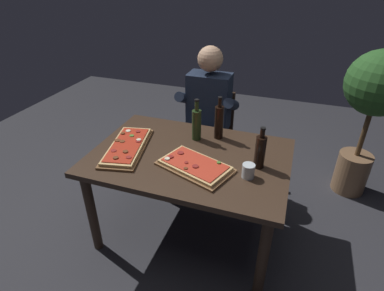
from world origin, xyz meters
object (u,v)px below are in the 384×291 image
(pizza_rectangular_left, at_px, (127,146))
(tumbler_near_camera, at_px, (248,171))
(dining_table, at_px, (190,166))
(potted_plant_corner, at_px, (374,102))
(pizza_rectangular_front, at_px, (195,166))
(diner_chair, at_px, (210,131))
(vinegar_bottle_green, at_px, (219,122))
(oil_bottle_amber, at_px, (197,124))
(wine_bottle_dark, at_px, (260,151))
(seated_diner, at_px, (207,112))

(pizza_rectangular_left, relative_size, tumbler_near_camera, 6.67)
(dining_table, xyz_separation_m, potted_plant_corner, (1.27, 1.02, 0.28))
(pizza_rectangular_front, height_order, tumbler_near_camera, tumbler_near_camera)
(diner_chair, distance_m, potted_plant_corner, 1.44)
(tumbler_near_camera, bearing_deg, potted_plant_corner, 54.04)
(vinegar_bottle_green, xyz_separation_m, diner_chair, (-0.22, 0.54, -0.39))
(pizza_rectangular_front, distance_m, pizza_rectangular_left, 0.55)
(pizza_rectangular_left, bearing_deg, tumbler_near_camera, -3.42)
(oil_bottle_amber, bearing_deg, vinegar_bottle_green, 26.09)
(dining_table, height_order, oil_bottle_amber, oil_bottle_amber)
(wine_bottle_dark, distance_m, vinegar_bottle_green, 0.47)
(pizza_rectangular_front, distance_m, wine_bottle_dark, 0.44)
(potted_plant_corner, bearing_deg, dining_table, -141.23)
(pizza_rectangular_front, relative_size, vinegar_bottle_green, 1.64)
(vinegar_bottle_green, xyz_separation_m, potted_plant_corner, (1.15, 0.71, 0.04))
(pizza_rectangular_front, xyz_separation_m, wine_bottle_dark, (0.40, 0.16, 0.10))
(pizza_rectangular_front, height_order, vinegar_bottle_green, vinegar_bottle_green)
(dining_table, xyz_separation_m, seated_diner, (-0.09, 0.74, 0.10))
(wine_bottle_dark, relative_size, diner_chair, 0.34)
(oil_bottle_amber, bearing_deg, potted_plant_corner, 31.01)
(tumbler_near_camera, xyz_separation_m, seated_diner, (-0.53, 0.86, -0.04))
(pizza_rectangular_left, xyz_separation_m, potted_plant_corner, (1.74, 1.10, 0.16))
(dining_table, relative_size, oil_bottle_amber, 4.27)
(pizza_rectangular_left, height_order, seated_diner, seated_diner)
(wine_bottle_dark, xyz_separation_m, diner_chair, (-0.58, 0.84, -0.37))
(pizza_rectangular_front, height_order, potted_plant_corner, potted_plant_corner)
(diner_chair, relative_size, seated_diner, 0.65)
(pizza_rectangular_front, distance_m, oil_bottle_amber, 0.42)
(wine_bottle_dark, relative_size, vinegar_bottle_green, 0.87)
(pizza_rectangular_front, distance_m, vinegar_bottle_green, 0.48)
(diner_chair, bearing_deg, vinegar_bottle_green, -68.22)
(tumbler_near_camera, bearing_deg, wine_bottle_dark, 71.81)
(dining_table, xyz_separation_m, wine_bottle_dark, (0.49, 0.01, 0.22))
(tumbler_near_camera, bearing_deg, pizza_rectangular_front, -176.92)
(pizza_rectangular_left, distance_m, diner_chair, 1.04)
(pizza_rectangular_left, relative_size, seated_diner, 0.47)
(tumbler_near_camera, relative_size, diner_chair, 0.11)
(dining_table, xyz_separation_m, vinegar_bottle_green, (0.13, 0.32, 0.23))
(dining_table, distance_m, seated_diner, 0.75)
(pizza_rectangular_left, bearing_deg, seated_diner, 65.25)
(dining_table, height_order, tumbler_near_camera, tumbler_near_camera)
(wine_bottle_dark, bearing_deg, oil_bottle_amber, 156.24)
(oil_bottle_amber, height_order, vinegar_bottle_green, vinegar_bottle_green)
(oil_bottle_amber, distance_m, seated_diner, 0.52)
(oil_bottle_amber, bearing_deg, seated_diner, 96.98)
(pizza_rectangular_left, height_order, potted_plant_corner, potted_plant_corner)
(pizza_rectangular_front, relative_size, diner_chair, 0.64)
(dining_table, relative_size, vinegar_bottle_green, 4.13)
(vinegar_bottle_green, bearing_deg, diner_chair, 111.78)
(seated_diner, bearing_deg, potted_plant_corner, 11.93)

